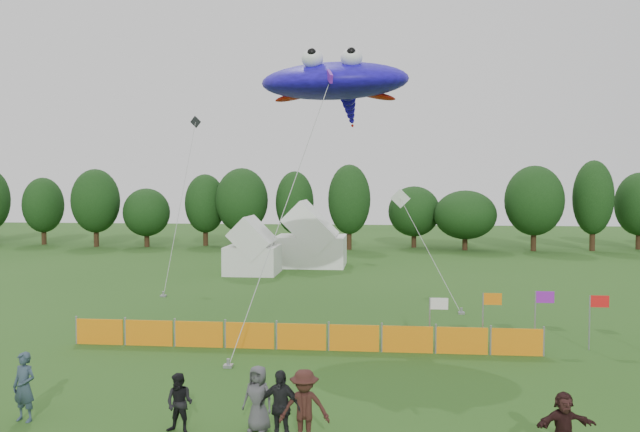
# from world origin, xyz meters

# --- Properties ---
(ground) EXTENTS (160.00, 160.00, 0.00)m
(ground) POSITION_xyz_m (0.00, 0.00, 0.00)
(ground) COLOR #234C16
(ground) RESTS_ON ground
(treeline) EXTENTS (104.57, 8.78, 8.36)m
(treeline) POSITION_xyz_m (1.61, 44.93, 4.18)
(treeline) COLOR #382314
(treeline) RESTS_ON ground
(tent_left) EXTENTS (3.64, 3.64, 3.22)m
(tent_left) POSITION_xyz_m (-6.87, 27.30, 1.62)
(tent_left) COLOR white
(tent_left) RESTS_ON ground
(tent_right) EXTENTS (5.37, 4.29, 3.79)m
(tent_right) POSITION_xyz_m (-3.28, 31.79, 1.91)
(tent_right) COLOR white
(tent_right) RESTS_ON ground
(barrier_fence) EXTENTS (17.90, 0.06, 1.00)m
(barrier_fence) POSITION_xyz_m (-0.89, 7.77, 0.50)
(barrier_fence) COLOR orange
(barrier_fence) RESTS_ON ground
(flag_row) EXTENTS (8.73, 0.36, 2.22)m
(flag_row) POSITION_xyz_m (8.14, 8.79, 1.39)
(flag_row) COLOR gray
(flag_row) RESTS_ON ground
(spectator_a) EXTENTS (0.75, 0.58, 1.85)m
(spectator_a) POSITION_xyz_m (-7.31, -0.03, 0.92)
(spectator_a) COLOR #2C3D4A
(spectator_a) RESTS_ON ground
(spectator_b) EXTENTS (0.83, 0.70, 1.52)m
(spectator_b) POSITION_xyz_m (-2.95, -0.37, 0.76)
(spectator_b) COLOR black
(spectator_b) RESTS_ON ground
(spectator_c) EXTENTS (1.28, 0.82, 1.88)m
(spectator_c) POSITION_xyz_m (0.31, -0.90, 0.94)
(spectator_c) COLOR #351915
(spectator_c) RESTS_ON ground
(spectator_d) EXTENTS (1.14, 0.68, 1.83)m
(spectator_d) POSITION_xyz_m (-0.29, -0.80, 0.91)
(spectator_d) COLOR black
(spectator_d) RESTS_ON ground
(spectator_e) EXTENTS (0.95, 0.75, 1.69)m
(spectator_e) POSITION_xyz_m (-0.99, -0.06, 0.84)
(spectator_e) COLOR #47464B
(spectator_e) RESTS_ON ground
(spectator_f) EXTENTS (1.49, 0.76, 1.54)m
(spectator_f) POSITION_xyz_m (6.33, -0.90, 0.77)
(spectator_f) COLOR black
(spectator_f) RESTS_ON ground
(stingray_kite) EXTENTS (7.39, 16.83, 12.17)m
(stingray_kite) POSITION_xyz_m (0.00, 13.45, 10.94)
(stingray_kite) COLOR #200FDA
(stingray_kite) RESTS_ON ground
(small_kite_white) EXTENTS (3.51, 8.25, 6.03)m
(small_kite_white) POSITION_xyz_m (4.01, 20.74, 3.92)
(small_kite_white) COLOR white
(small_kite_white) RESTS_ON ground
(small_kite_dark) EXTENTS (1.02, 8.20, 10.91)m
(small_kite_dark) POSITION_xyz_m (-10.26, 22.53, 6.00)
(small_kite_dark) COLOR black
(small_kite_dark) RESTS_ON ground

